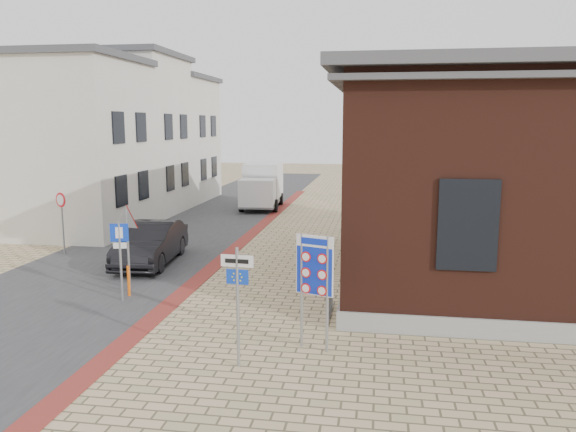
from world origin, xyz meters
The scene contains 16 objects.
ground centered at (0.00, 0.00, 0.00)m, with size 120.00×120.00×0.00m, color tan.
road_strip centered at (-5.50, 15.00, 0.01)m, with size 7.00×60.00×0.02m, color #38383A.
curb_strip centered at (-2.00, 10.00, 0.01)m, with size 0.60×40.00×0.02m, color maroon.
brick_building centered at (8.99, 7.00, 3.49)m, with size 13.00×13.00×6.80m.
townhouse_near centered at (-10.99, 12.00, 4.17)m, with size 7.40×6.40×8.30m.
townhouse_mid centered at (-10.99, 18.00, 4.57)m, with size 7.40×6.40×9.10m.
townhouse_far centered at (-10.99, 24.00, 4.17)m, with size 7.40×6.40×8.30m.
bike_rack centered at (2.65, 2.20, 0.26)m, with size 0.08×1.80×0.60m.
sedan centered at (-4.42, 6.71, 0.77)m, with size 1.64×4.70×1.55m, color black.
box_truck centered at (-3.21, 21.13, 1.42)m, with size 2.52×5.38×2.75m.
border_sign centered at (2.50, -0.31, 1.94)m, with size 0.88×0.35×2.70m.
essen_sign centered at (1.00, -1.50, 1.75)m, with size 0.71×0.08×2.62m.
parking_sign centered at (-3.50, 2.34, 1.62)m, with size 0.52×0.15×2.39m.
yield_sign centered at (-3.80, 3.50, 2.03)m, with size 0.92×0.28×2.64m.
speed_sign centered at (-8.50, 7.64, 1.68)m, with size 0.55×0.27×2.49m.
bollard centered at (-3.50, 2.80, 0.47)m, with size 0.09×0.09×0.95m, color #FE610D.
Camera 1 is at (3.88, -12.61, 5.18)m, focal length 35.00 mm.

